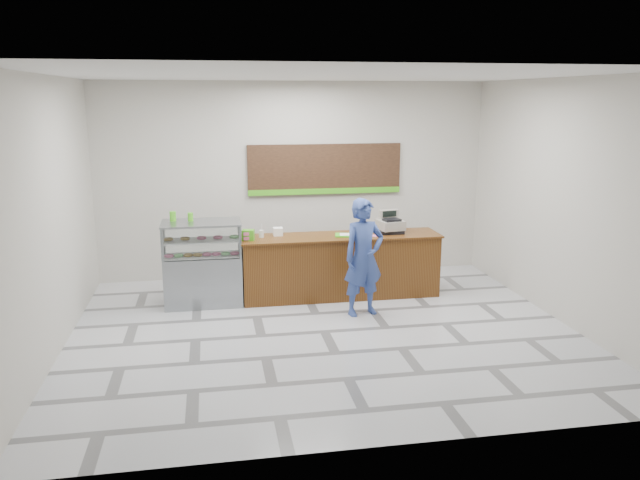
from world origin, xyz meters
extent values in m
plane|color=#BCBCC1|center=(0.00, 0.00, 0.00)|extent=(7.00, 7.00, 0.00)
plane|color=beige|center=(0.00, 3.00, 1.75)|extent=(7.00, 0.00, 7.00)
plane|color=silver|center=(0.00, 0.00, 3.50)|extent=(7.00, 7.00, 0.00)
cube|color=brown|center=(0.55, 1.55, 0.50)|extent=(3.20, 0.70, 1.00)
cube|color=brown|center=(0.55, 1.55, 1.01)|extent=(3.26, 0.76, 0.03)
cube|color=gray|center=(-1.67, 1.55, 0.40)|extent=(1.20, 0.70, 0.80)
cube|color=white|center=(-1.67, 1.55, 1.05)|extent=(1.20, 0.70, 0.50)
cube|color=gray|center=(-1.67, 1.55, 1.31)|extent=(1.22, 0.72, 0.03)
cube|color=silver|center=(-1.67, 1.55, 0.82)|extent=(1.14, 0.64, 0.02)
cube|color=silver|center=(-1.67, 1.55, 1.06)|extent=(1.14, 0.64, 0.02)
torus|color=#DF6191|center=(-2.17, 1.45, 0.85)|extent=(0.15, 0.15, 0.05)
torus|color=#8EEB84|center=(-2.03, 1.45, 0.85)|extent=(0.15, 0.15, 0.05)
torus|color=#A87F36|center=(-1.88, 1.45, 0.85)|extent=(0.15, 0.15, 0.05)
torus|color=#A87F36|center=(-1.74, 1.45, 0.85)|extent=(0.15, 0.15, 0.05)
torus|color=#DF6191|center=(-1.60, 1.45, 0.85)|extent=(0.15, 0.15, 0.05)
torus|color=#DF6191|center=(-1.46, 1.45, 0.85)|extent=(0.15, 0.15, 0.05)
torus|color=#8EEB84|center=(-1.31, 1.45, 0.85)|extent=(0.15, 0.15, 0.05)
torus|color=#DF6191|center=(-1.17, 1.45, 0.85)|extent=(0.15, 0.15, 0.05)
torus|color=#A87F36|center=(-2.17, 1.60, 1.09)|extent=(0.15, 0.15, 0.05)
torus|color=#A87F36|center=(-1.92, 1.60, 1.09)|extent=(0.15, 0.15, 0.05)
torus|color=#DF6191|center=(-1.67, 1.60, 1.09)|extent=(0.15, 0.15, 0.05)
torus|color=#DF6191|center=(-1.42, 1.60, 1.09)|extent=(0.15, 0.15, 0.05)
torus|color=#8EEB84|center=(-1.17, 1.60, 1.09)|extent=(0.15, 0.15, 0.05)
cube|color=black|center=(0.55, 2.96, 1.95)|extent=(2.80, 0.05, 0.90)
cube|color=#49B41C|center=(0.55, 2.93, 1.55)|extent=(2.80, 0.02, 0.10)
cube|color=black|center=(1.40, 1.61, 1.06)|extent=(0.38, 0.38, 0.06)
cube|color=gray|center=(1.40, 1.61, 1.16)|extent=(0.45, 0.46, 0.15)
cube|color=black|center=(1.40, 1.53, 1.26)|extent=(0.30, 0.23, 0.04)
cube|color=gray|center=(1.40, 1.72, 1.32)|extent=(0.34, 0.15, 0.15)
cube|color=black|center=(1.40, 1.67, 1.34)|extent=(0.25, 0.06, 0.10)
cube|color=black|center=(0.96, 1.42, 1.05)|extent=(0.15, 0.20, 0.04)
cube|color=#3FCF18|center=(0.64, 1.51, 1.04)|extent=(0.42, 0.34, 0.02)
cube|color=white|center=(0.67, 1.51, 1.05)|extent=(0.30, 0.24, 0.00)
cube|color=white|center=(-0.46, 1.72, 1.09)|extent=(0.15, 0.15, 0.13)
cylinder|color=silver|center=(-0.73, 1.62, 1.09)|extent=(0.08, 0.08, 0.12)
cube|color=#49B41C|center=(-0.95, 1.45, 1.11)|extent=(0.21, 0.16, 0.17)
cylinder|color=#DF6191|center=(1.08, 1.41, 1.03)|extent=(0.16, 0.16, 0.00)
cylinder|color=#49B41C|center=(-2.10, 1.70, 1.41)|extent=(0.10, 0.10, 0.15)
cylinder|color=#49B41C|center=(-1.83, 1.65, 1.39)|extent=(0.08, 0.08, 0.13)
imported|color=#30468C|center=(0.71, 0.64, 0.89)|extent=(0.73, 0.58, 1.77)
camera|label=1|loc=(-1.50, -8.11, 3.22)|focal=35.00mm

